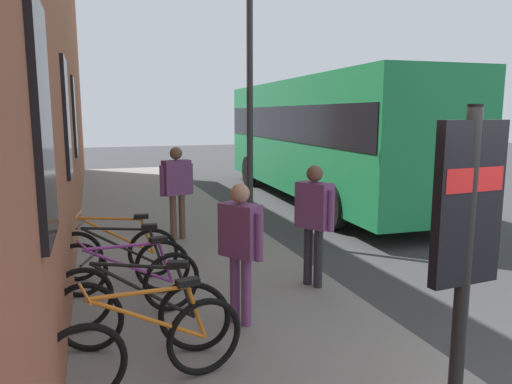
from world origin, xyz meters
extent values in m
plane|color=#38383A|center=(6.00, -1.00, 0.00)|extent=(60.00, 60.00, 0.00)
cube|color=gray|center=(8.00, 1.75, 0.06)|extent=(24.00, 3.50, 0.12)
cube|color=black|center=(2.00, 3.48, 2.40)|extent=(0.90, 0.06, 1.60)
cube|color=black|center=(5.50, 3.48, 2.40)|extent=(0.90, 0.06, 1.60)
cube|color=black|center=(9.00, 3.48, 2.40)|extent=(0.90, 0.06, 1.60)
torus|color=black|center=(2.27, 3.34, 0.48)|extent=(0.19, 0.72, 0.72)
torus|color=black|center=(2.46, 2.30, 0.48)|extent=(0.19, 0.72, 0.72)
cylinder|color=orange|center=(2.37, 2.80, 0.76)|extent=(0.22, 1.01, 0.58)
cylinder|color=orange|center=(2.35, 2.87, 1.00)|extent=(0.19, 0.84, 0.09)
cylinder|color=orange|center=(2.45, 2.38, 0.73)|extent=(0.07, 0.19, 0.51)
cube|color=black|center=(2.43, 2.45, 1.02)|extent=(0.14, 0.22, 0.06)
cylinder|color=orange|center=(2.27, 3.29, 1.08)|extent=(0.48, 0.11, 0.02)
torus|color=black|center=(3.24, 3.30, 0.48)|extent=(0.29, 0.70, 0.72)
torus|color=black|center=(2.91, 2.31, 0.48)|extent=(0.29, 0.70, 0.72)
cylinder|color=black|center=(3.07, 2.78, 0.76)|extent=(0.36, 0.98, 0.58)
cylinder|color=black|center=(3.09, 2.85, 1.00)|extent=(0.30, 0.82, 0.09)
cylinder|color=black|center=(2.94, 2.38, 0.73)|extent=(0.09, 0.19, 0.51)
cube|color=black|center=(2.96, 2.45, 1.02)|extent=(0.16, 0.22, 0.06)
cylinder|color=black|center=(3.23, 3.25, 1.08)|extent=(0.46, 0.18, 0.02)
torus|color=black|center=(3.74, 3.37, 0.48)|extent=(0.23, 0.71, 0.72)
torus|color=black|center=(3.99, 2.35, 0.48)|extent=(0.23, 0.71, 0.72)
cylinder|color=#8C338C|center=(3.87, 2.84, 0.76)|extent=(0.28, 1.00, 0.58)
cylinder|color=#8C338C|center=(3.85, 2.91, 1.00)|extent=(0.24, 0.84, 0.09)
cylinder|color=#8C338C|center=(3.97, 2.43, 0.73)|extent=(0.08, 0.19, 0.51)
cube|color=black|center=(3.95, 2.50, 1.02)|extent=(0.14, 0.22, 0.06)
cylinder|color=#8C338C|center=(3.75, 3.33, 1.08)|extent=(0.47, 0.14, 0.02)
torus|color=black|center=(4.80, 3.41, 0.48)|extent=(0.18, 0.72, 0.72)
torus|color=black|center=(4.62, 2.38, 0.48)|extent=(0.18, 0.72, 0.72)
cylinder|color=black|center=(4.71, 2.87, 0.76)|extent=(0.21, 1.01, 0.58)
cylinder|color=black|center=(4.72, 2.94, 1.00)|extent=(0.18, 0.85, 0.09)
cylinder|color=black|center=(4.63, 2.45, 0.73)|extent=(0.07, 0.19, 0.51)
cube|color=black|center=(4.65, 2.52, 1.02)|extent=(0.13, 0.21, 0.06)
cylinder|color=black|center=(4.79, 3.36, 1.08)|extent=(0.48, 0.11, 0.02)
torus|color=black|center=(5.45, 3.45, 0.48)|extent=(0.17, 0.72, 0.72)
torus|color=black|center=(5.29, 2.41, 0.48)|extent=(0.17, 0.72, 0.72)
cylinder|color=orange|center=(5.36, 2.91, 0.76)|extent=(0.19, 1.01, 0.58)
cylinder|color=orange|center=(5.38, 2.98, 1.00)|extent=(0.17, 0.85, 0.09)
cylinder|color=orange|center=(5.30, 2.49, 0.73)|extent=(0.06, 0.19, 0.51)
cube|color=black|center=(5.31, 2.56, 1.02)|extent=(0.13, 0.21, 0.06)
cylinder|color=orange|center=(5.44, 3.40, 1.08)|extent=(0.48, 0.10, 0.02)
cylinder|color=black|center=(0.98, 0.84, 1.32)|extent=(0.10, 0.10, 2.40)
cube|color=black|center=(0.98, 0.84, 1.87)|extent=(0.12, 0.55, 1.10)
cube|color=red|center=(0.98, 0.84, 2.03)|extent=(0.13, 0.50, 0.16)
cube|color=#1E8C4C|center=(10.77, -3.00, 1.85)|extent=(10.60, 2.97, 3.00)
cube|color=black|center=(10.77, -3.00, 2.21)|extent=(10.39, 3.00, 0.90)
cylinder|color=black|center=(7.36, -4.05, 0.50)|extent=(1.01, 0.29, 1.00)
cylinder|color=black|center=(7.46, -1.65, 0.50)|extent=(1.01, 0.29, 1.00)
cylinder|color=black|center=(14.07, -4.35, 0.50)|extent=(1.01, 0.29, 1.00)
cylinder|color=black|center=(14.18, -1.95, 0.50)|extent=(1.01, 0.29, 1.00)
cylinder|color=#723F72|center=(3.45, 1.73, 0.51)|extent=(0.11, 0.11, 0.78)
cylinder|color=#723F72|center=(3.31, 1.64, 0.51)|extent=(0.11, 0.11, 0.78)
cube|color=#723F72|center=(3.38, 1.68, 1.20)|extent=(0.51, 0.44, 0.59)
sphere|color=tan|center=(3.38, 1.68, 1.61)|extent=(0.21, 0.21, 0.21)
cylinder|color=#723F72|center=(3.60, 1.83, 1.16)|extent=(0.09, 0.09, 0.52)
cylinder|color=#723F72|center=(3.16, 1.54, 1.16)|extent=(0.09, 0.09, 0.52)
cylinder|color=#26262D|center=(4.28, 0.43, 0.53)|extent=(0.12, 0.12, 0.82)
cylinder|color=#26262D|center=(4.13, 0.35, 0.53)|extent=(0.12, 0.12, 0.82)
cube|color=#723F72|center=(4.21, 0.39, 1.25)|extent=(0.53, 0.44, 0.61)
sphere|color=brown|center=(4.21, 0.39, 1.67)|extent=(0.22, 0.22, 0.22)
cylinder|color=#723F72|center=(4.45, 0.52, 1.21)|extent=(0.10, 0.10, 0.55)
cylinder|color=#723F72|center=(3.97, 0.26, 1.21)|extent=(0.10, 0.10, 0.55)
cylinder|color=brown|center=(7.25, 1.80, 0.55)|extent=(0.12, 0.12, 0.85)
cylinder|color=brown|center=(7.30, 1.63, 0.55)|extent=(0.12, 0.12, 0.85)
cube|color=#723F72|center=(7.27, 1.72, 1.30)|extent=(0.36, 0.54, 0.64)
sphere|color=brown|center=(7.27, 1.72, 1.74)|extent=(0.23, 0.23, 0.23)
cylinder|color=#723F72|center=(7.21, 1.99, 1.25)|extent=(0.10, 0.10, 0.57)
cylinder|color=#723F72|center=(7.34, 1.45, 1.25)|extent=(0.10, 0.10, 0.57)
cylinder|color=#333338|center=(7.24, 0.30, 2.59)|extent=(0.12, 0.12, 4.94)
camera|label=1|loc=(-1.50, 3.18, 2.46)|focal=33.62mm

